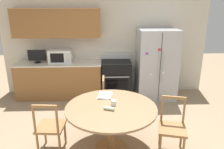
# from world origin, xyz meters

# --- Properties ---
(back_wall) EXTENTS (5.20, 0.44, 2.60)m
(back_wall) POSITION_xyz_m (-0.30, 2.59, 1.44)
(back_wall) COLOR silver
(back_wall) RESTS_ON ground_plane
(kitchen_counter) EXTENTS (2.11, 0.64, 0.90)m
(kitchen_counter) POSITION_xyz_m (-1.16, 2.29, 0.45)
(kitchen_counter) COLOR #936033
(kitchen_counter) RESTS_ON ground_plane
(refrigerator) EXTENTS (0.93, 0.80, 1.71)m
(refrigerator) POSITION_xyz_m (1.25, 2.19, 0.86)
(refrigerator) COLOR #B2B5BA
(refrigerator) RESTS_ON ground_plane
(oven_range) EXTENTS (0.72, 0.68, 1.08)m
(oven_range) POSITION_xyz_m (0.27, 2.26, 0.47)
(oven_range) COLOR black
(oven_range) RESTS_ON ground_plane
(microwave) EXTENTS (0.55, 0.37, 0.32)m
(microwave) POSITION_xyz_m (-1.09, 2.29, 1.06)
(microwave) COLOR white
(microwave) RESTS_ON kitchen_counter
(countertop_tv) EXTENTS (0.43, 0.16, 0.32)m
(countertop_tv) POSITION_xyz_m (-1.66, 2.29, 1.07)
(countertop_tv) COLOR black
(countertop_tv) RESTS_ON kitchen_counter
(dining_table) EXTENTS (1.44, 1.44, 0.76)m
(dining_table) POSITION_xyz_m (0.07, 0.12, 0.64)
(dining_table) COLOR #997551
(dining_table) RESTS_ON ground_plane
(dining_chair_right) EXTENTS (0.51, 0.51, 0.90)m
(dining_chair_right) POSITION_xyz_m (1.03, 0.01, 0.43)
(dining_chair_right) COLOR #9E7042
(dining_chair_right) RESTS_ON ground_plane
(dining_chair_left) EXTENTS (0.45, 0.45, 0.90)m
(dining_chair_left) POSITION_xyz_m (-0.90, 0.09, 0.43)
(dining_chair_left) COLOR #9E7042
(dining_chair_left) RESTS_ON ground_plane
(dining_chair_far) EXTENTS (0.42, 0.42, 0.90)m
(dining_chair_far) POSITION_xyz_m (0.11, 1.08, 0.43)
(dining_chair_far) COLOR #9E7042
(dining_chair_far) RESTS_ON ground_plane
(candle_glass) EXTENTS (0.09, 0.09, 0.08)m
(candle_glass) POSITION_xyz_m (0.11, 0.18, 0.79)
(candle_glass) COLOR silver
(candle_glass) RESTS_ON dining_table
(folded_napkin) EXTENTS (0.17, 0.11, 0.05)m
(folded_napkin) POSITION_xyz_m (0.03, 0.02, 0.78)
(folded_napkin) COLOR beige
(folded_napkin) RESTS_ON dining_table
(mail_stack) EXTENTS (0.29, 0.35, 0.02)m
(mail_stack) POSITION_xyz_m (-0.03, 0.54, 0.77)
(mail_stack) COLOR white
(mail_stack) RESTS_ON dining_table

